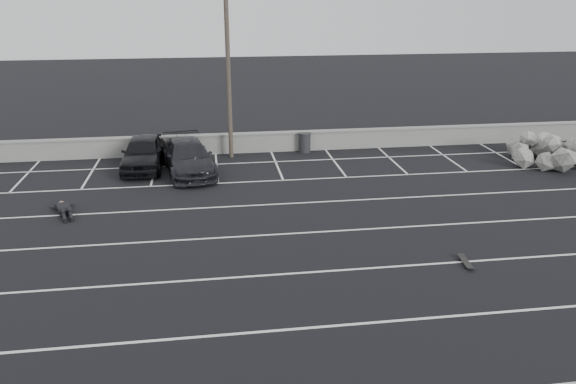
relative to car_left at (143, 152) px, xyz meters
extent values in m
plane|color=black|center=(5.52, -11.87, -0.80)|extent=(120.00, 120.00, 0.00)
cube|color=gray|center=(5.52, 2.13, -0.30)|extent=(50.00, 0.35, 1.00)
cube|color=gray|center=(5.52, 2.13, 0.22)|extent=(50.00, 0.45, 0.08)
cube|color=silver|center=(5.52, -14.87, -0.79)|extent=(36.00, 0.10, 0.01)
cube|color=silver|center=(5.52, -11.87, -0.79)|extent=(36.00, 0.10, 0.01)
cube|color=silver|center=(5.52, -8.87, -0.79)|extent=(36.00, 0.10, 0.01)
cube|color=silver|center=(5.52, -5.87, -0.79)|extent=(36.00, 0.10, 0.01)
cube|color=silver|center=(5.52, -2.87, -0.79)|extent=(36.00, 0.10, 0.01)
cube|color=silver|center=(5.52, 0.13, -0.79)|extent=(36.00, 0.10, 0.01)
cube|color=silver|center=(-5.48, -0.37, -0.79)|extent=(0.10, 5.00, 0.01)
cube|color=silver|center=(-2.48, -0.37, -0.79)|extent=(0.10, 5.00, 0.01)
cube|color=silver|center=(0.52, -0.37, -0.79)|extent=(0.10, 5.00, 0.01)
cube|color=silver|center=(3.52, -0.37, -0.79)|extent=(0.10, 5.00, 0.01)
cube|color=silver|center=(6.52, -0.37, -0.79)|extent=(0.10, 5.00, 0.01)
cube|color=silver|center=(9.52, -0.37, -0.79)|extent=(0.10, 5.00, 0.01)
cube|color=silver|center=(12.52, -0.37, -0.79)|extent=(0.10, 5.00, 0.01)
cube|color=silver|center=(15.52, -0.37, -0.79)|extent=(0.10, 5.00, 0.01)
cube|color=silver|center=(18.52, -0.37, -0.79)|extent=(0.10, 5.00, 0.01)
imported|color=black|center=(0.00, 0.00, 0.00)|extent=(2.03, 4.75, 1.60)
imported|color=black|center=(2.19, -1.03, -0.05)|extent=(2.95, 5.47, 1.51)
cylinder|color=#4C4238|center=(4.33, 1.33, 3.47)|extent=(0.23, 0.23, 8.54)
cylinder|color=#272629|center=(8.31, 1.73, -0.30)|extent=(0.73, 0.73, 1.00)
cylinder|color=#272629|center=(8.31, 1.73, 0.23)|extent=(0.81, 0.81, 0.06)
cube|color=black|center=(11.17, -12.04, -0.71)|extent=(0.31, 0.86, 0.02)
cube|color=#272629|center=(11.20, -11.76, -0.74)|extent=(0.18, 0.07, 0.04)
cube|color=#272629|center=(11.14, -12.32, -0.74)|extent=(0.18, 0.07, 0.04)
cylinder|color=black|center=(11.10, -11.75, -0.77)|extent=(0.04, 0.06, 0.06)
cylinder|color=black|center=(11.31, -11.77, -0.77)|extent=(0.04, 0.06, 0.06)
cylinder|color=black|center=(11.04, -12.31, -0.77)|extent=(0.04, 0.06, 0.06)
cylinder|color=black|center=(11.25, -12.33, -0.77)|extent=(0.04, 0.06, 0.06)
camera|label=1|loc=(3.25, -27.18, 7.50)|focal=35.00mm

